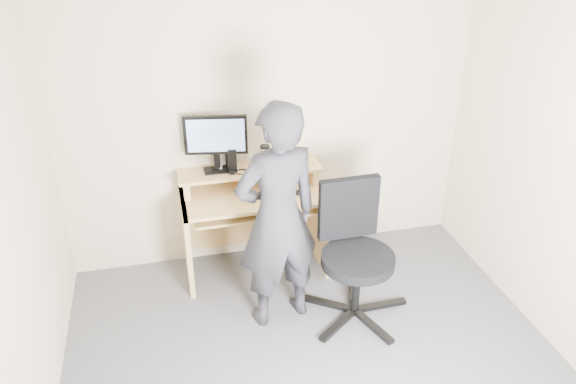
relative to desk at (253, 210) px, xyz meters
name	(u,v)px	position (x,y,z in m)	size (l,w,h in m)	color
back_wall	(269,122)	(0.20, 0.22, 0.70)	(3.50, 0.02, 2.50)	beige
ceiling	(341,2)	(0.20, -1.53, 1.95)	(3.50, 3.50, 0.02)	white
desk	(253,210)	(0.00, 0.00, 0.00)	(1.20, 0.60, 0.91)	#DAB16A
monitor	(216,138)	(-0.27, 0.09, 0.65)	(0.51, 0.14, 0.49)	black
external_drive	(231,158)	(-0.15, 0.10, 0.46)	(0.07, 0.13, 0.20)	black
travel_mug	(265,158)	(0.13, 0.07, 0.45)	(0.08, 0.08, 0.18)	silver
smartphone	(289,166)	(0.32, 0.03, 0.37)	(0.07, 0.13, 0.01)	black
charger	(232,172)	(-0.16, 0.01, 0.38)	(0.04, 0.04, 0.04)	black
headphones	(229,168)	(-0.17, 0.12, 0.37)	(0.16, 0.16, 0.02)	silver
keyboard	(250,209)	(-0.05, -0.17, 0.12)	(0.46, 0.18, 0.03)	black
mouse	(299,193)	(0.36, -0.18, 0.22)	(0.10, 0.06, 0.04)	black
office_chair	(354,248)	(0.64, -0.79, 0.03)	(0.81, 0.84, 1.06)	black
person	(277,218)	(0.06, -0.73, 0.34)	(0.65, 0.42, 1.77)	black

